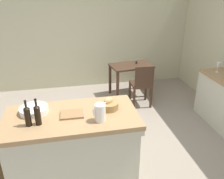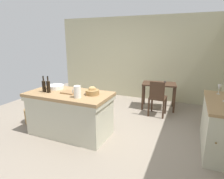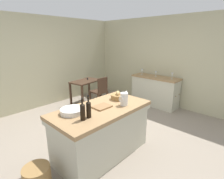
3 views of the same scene
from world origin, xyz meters
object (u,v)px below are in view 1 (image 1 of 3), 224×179
object	(u,v)px
wash_bowl	(34,110)
wine_glass_middle	(218,66)
bread_basket	(108,105)
cutting_board	(72,114)
wine_bottle_amber	(27,116)
island_table	(73,141)
pitcher	(100,112)
writing_desk	(131,70)
wooden_chair	(142,84)
wine_bottle_dark	(37,114)

from	to	relation	value
wash_bowl	wine_glass_middle	xyz separation A→B (m)	(3.16, 0.84, 0.10)
bread_basket	wine_glass_middle	distance (m)	2.41
bread_basket	wine_glass_middle	world-z (taller)	wine_glass_middle
cutting_board	wine_bottle_amber	distance (m)	0.53
cutting_board	wine_glass_middle	world-z (taller)	wine_glass_middle
island_table	pitcher	bearing A→B (deg)	-30.66
writing_desk	bread_basket	size ratio (longest dim) A/B	3.74
wooden_chair	wine_bottle_amber	xyz separation A→B (m)	(-1.96, -1.76, 0.51)
pitcher	wine_glass_middle	bearing A→B (deg)	27.03
cutting_board	wooden_chair	bearing A→B (deg)	47.96
writing_desk	wooden_chair	size ratio (longest dim) A/B	1.06
bread_basket	wine_bottle_amber	world-z (taller)	wine_bottle_amber
writing_desk	wooden_chair	world-z (taller)	wooden_chair
writing_desk	wine_glass_middle	bearing A→B (deg)	-42.58
pitcher	cutting_board	xyz separation A→B (m)	(-0.33, 0.20, -0.10)
writing_desk	cutting_board	xyz separation A→B (m)	(-1.40, -2.20, 0.28)
wash_bowl	wine_bottle_dark	world-z (taller)	wine_bottle_dark
writing_desk	bread_basket	bearing A→B (deg)	-113.42
bread_basket	wine_bottle_amber	bearing A→B (deg)	-167.84
cutting_board	wine_bottle_dark	world-z (taller)	wine_bottle_dark
island_table	wine_glass_middle	bearing A→B (deg)	20.45
wooden_chair	wash_bowl	size ratio (longest dim) A/B	2.55
wine_glass_middle	wash_bowl	bearing A→B (deg)	-165.06
bread_basket	wine_glass_middle	size ratio (longest dim) A/B	1.43
wash_bowl	wine_bottle_dark	bearing A→B (deg)	-75.10
wash_bowl	wine_bottle_dark	distance (m)	0.32
wooden_chair	wash_bowl	distance (m)	2.46
writing_desk	bread_basket	world-z (taller)	bread_basket
wash_bowl	wine_bottle_amber	distance (m)	0.32
wine_bottle_dark	island_table	bearing A→B (deg)	19.50
wine_bottle_dark	wine_bottle_amber	world-z (taller)	wine_bottle_dark
cutting_board	wine_bottle_amber	xyz separation A→B (m)	(-0.50, -0.14, 0.12)
wine_bottle_amber	wine_glass_middle	xyz separation A→B (m)	(3.19, 1.15, 0.01)
bread_basket	cutting_board	world-z (taller)	bread_basket
wine_bottle_amber	wine_glass_middle	distance (m)	3.39
wash_bowl	cutting_board	bearing A→B (deg)	-19.19
island_table	wooden_chair	size ratio (longest dim) A/B	1.84
writing_desk	wine_bottle_dark	size ratio (longest dim) A/B	2.95
wooden_chair	wash_bowl	world-z (taller)	wash_bowl
wooden_chair	cutting_board	size ratio (longest dim) A/B	3.20
pitcher	bread_basket	distance (m)	0.32
wine_bottle_amber	bread_basket	bearing A→B (deg)	12.16
wine_bottle_dark	wine_glass_middle	size ratio (longest dim) A/B	1.81
wine_bottle_dark	wine_glass_middle	world-z (taller)	wine_bottle_dark
wash_bowl	bread_basket	size ratio (longest dim) A/B	1.38
bread_basket	cutting_board	xyz separation A→B (m)	(-0.48, -0.07, -0.04)
wine_bottle_dark	cutting_board	bearing A→B (deg)	19.12
pitcher	wash_bowl	distance (m)	0.88
cutting_board	wine_bottle_dark	size ratio (longest dim) A/B	0.86
wine_bottle_dark	wine_glass_middle	xyz separation A→B (m)	(3.08, 1.14, 0.00)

